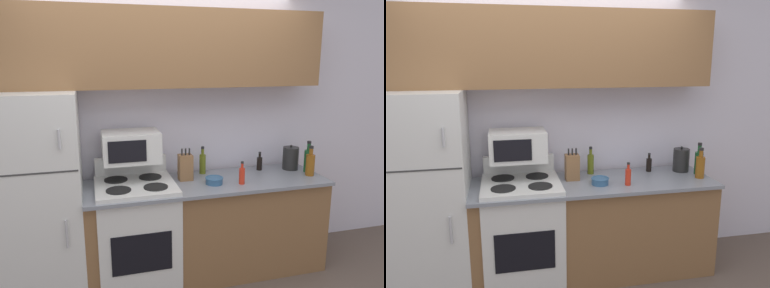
# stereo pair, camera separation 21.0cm
# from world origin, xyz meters

# --- Properties ---
(wall_back) EXTENTS (8.00, 0.05, 2.55)m
(wall_back) POSITION_xyz_m (0.00, 0.69, 1.27)
(wall_back) COLOR silver
(wall_back) RESTS_ON ground_plane
(lower_cabinets) EXTENTS (2.14, 0.66, 0.88)m
(lower_cabinets) POSITION_xyz_m (0.34, 0.31, 0.44)
(lower_cabinets) COLOR brown
(lower_cabinets) RESTS_ON ground_plane
(refrigerator) EXTENTS (0.68, 0.68, 1.70)m
(refrigerator) POSITION_xyz_m (-1.07, 0.33, 0.85)
(refrigerator) COLOR silver
(refrigerator) RESTS_ON ground_plane
(upper_cabinets) EXTENTS (2.82, 0.34, 0.65)m
(upper_cabinets) POSITION_xyz_m (0.00, 0.50, 2.02)
(upper_cabinets) COLOR brown
(upper_cabinets) RESTS_ON refrigerator
(stove) EXTENTS (0.67, 0.65, 1.08)m
(stove) POSITION_xyz_m (-0.30, 0.30, 0.47)
(stove) COLOR silver
(stove) RESTS_ON ground_plane
(microwave) EXTENTS (0.48, 0.36, 0.26)m
(microwave) POSITION_xyz_m (-0.31, 0.43, 1.21)
(microwave) COLOR silver
(microwave) RESTS_ON stove
(knife_block) EXTENTS (0.12, 0.11, 0.29)m
(knife_block) POSITION_xyz_m (0.16, 0.39, 1.00)
(knife_block) COLOR brown
(knife_block) RESTS_ON lower_cabinets
(bowl) EXTENTS (0.16, 0.16, 0.06)m
(bowl) POSITION_xyz_m (0.37, 0.21, 0.92)
(bowl) COLOR #335B84
(bowl) RESTS_ON lower_cabinets
(bottle_whiskey) EXTENTS (0.08, 0.08, 0.28)m
(bottle_whiskey) POSITION_xyz_m (1.30, 0.20, 0.99)
(bottle_whiskey) COLOR brown
(bottle_whiskey) RESTS_ON lower_cabinets
(bottle_wine_green) EXTENTS (0.08, 0.08, 0.30)m
(bottle_wine_green) POSITION_xyz_m (1.35, 0.31, 1.00)
(bottle_wine_green) COLOR #194C23
(bottle_wine_green) RESTS_ON lower_cabinets
(bottle_hot_sauce) EXTENTS (0.05, 0.05, 0.20)m
(bottle_hot_sauce) POSITION_xyz_m (0.60, 0.15, 0.96)
(bottle_hot_sauce) COLOR red
(bottle_hot_sauce) RESTS_ON lower_cabinets
(bottle_olive_oil) EXTENTS (0.06, 0.06, 0.26)m
(bottle_olive_oil) POSITION_xyz_m (0.36, 0.53, 0.99)
(bottle_olive_oil) COLOR #5B6619
(bottle_olive_oil) RESTS_ON lower_cabinets
(bottle_soy_sauce) EXTENTS (0.05, 0.05, 0.18)m
(bottle_soy_sauce) POSITION_xyz_m (0.93, 0.49, 0.95)
(bottle_soy_sauce) COLOR black
(bottle_soy_sauce) RESTS_ON lower_cabinets
(kettle) EXTENTS (0.15, 0.15, 0.24)m
(kettle) POSITION_xyz_m (1.23, 0.44, 0.99)
(kettle) COLOR black
(kettle) RESTS_ON lower_cabinets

